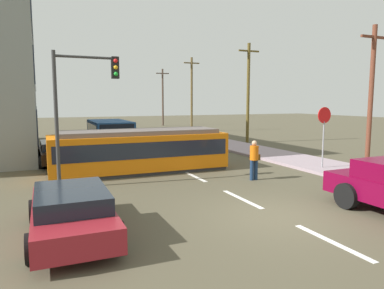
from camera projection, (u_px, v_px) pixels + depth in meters
ground_plane at (165, 162)px, 19.22m from camera, size 120.00×120.00×0.00m
sidewalk_curb_right at (314, 164)px, 18.26m from camera, size 3.20×36.00×0.14m
lane_stripe_0 at (332, 242)px, 8.29m from camera, size 0.16×2.40×0.01m
lane_stripe_1 at (242, 199)px, 11.94m from camera, size 0.16×2.40×0.01m
lane_stripe_2 at (194, 176)px, 15.58m from camera, size 0.16×2.40×0.01m
lane_stripe_3 at (144, 152)px, 22.92m from camera, size 0.16×2.40×0.01m
lane_stripe_4 at (123, 143)px, 28.38m from camera, size 0.16×2.40×0.01m
streetcar_tram at (140, 150)px, 16.58m from camera, size 8.11×2.62×1.97m
city_bus at (110, 132)px, 25.34m from camera, size 2.56×5.42×1.91m
pedestrian_crossing at (254, 158)px, 14.77m from camera, size 0.51×0.36×1.67m
parked_sedan_near at (72, 211)px, 8.64m from camera, size 2.03×4.45×1.19m
parked_sedan_mid at (58, 151)px, 18.89m from camera, size 2.13×4.64×1.19m
stop_sign at (324, 125)px, 16.72m from camera, size 0.76×0.07×2.88m
traffic_light_mast at (81, 94)px, 13.36m from camera, size 2.44×0.33×5.14m
utility_pole_near at (371, 93)px, 18.02m from camera, size 1.80×0.24×7.09m
utility_pole_mid at (248, 91)px, 27.86m from camera, size 1.80×0.24×7.79m
utility_pole_far at (192, 93)px, 38.62m from camera, size 1.80×0.24×8.02m
utility_pole_distant at (163, 96)px, 47.93m from camera, size 1.80×0.24×7.64m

